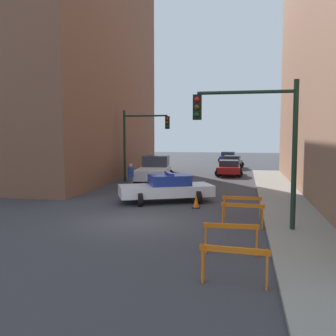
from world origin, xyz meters
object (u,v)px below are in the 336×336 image
(barrier_back, at_px, (242,211))
(barrier_corner, at_px, (242,203))
(barrier_front, at_px, (234,259))
(traffic_light_far, at_px, (139,135))
(parked_car_far, at_px, (228,157))
(traffic_cone, at_px, (196,201))
(pedestrian_crossing, at_px, (131,177))
(white_truck, at_px, (154,170))
(parked_car_near, at_px, (229,168))
(traffic_light_near, at_px, (260,132))
(parked_car_mid, at_px, (232,162))
(police_car, at_px, (167,188))
(barrier_mid, at_px, (231,233))

(barrier_back, bearing_deg, barrier_corner, 91.09)
(barrier_front, relative_size, barrier_back, 1.00)
(traffic_light_far, bearing_deg, parked_car_far, 75.70)
(barrier_front, relative_size, traffic_cone, 2.44)
(pedestrian_crossing, bearing_deg, traffic_cone, 88.77)
(white_truck, xyz_separation_m, parked_car_near, (5.10, 5.70, -0.23))
(barrier_corner, bearing_deg, traffic_light_near, -73.46)
(traffic_light_far, xyz_separation_m, pedestrian_crossing, (0.64, -4.11, -2.54))
(white_truck, xyz_separation_m, barrier_back, (6.33, -12.30, -0.29))
(parked_car_mid, bearing_deg, parked_car_near, -86.69)
(police_car, height_order, white_truck, white_truck)
(parked_car_mid, distance_m, traffic_cone, 21.58)
(white_truck, relative_size, traffic_cone, 8.48)
(parked_car_near, relative_size, parked_car_far, 0.99)
(police_car, distance_m, parked_car_far, 29.39)
(pedestrian_crossing, xyz_separation_m, barrier_front, (6.67, -13.69, -0.24))
(barrier_front, height_order, barrier_mid, same)
(traffic_light_near, relative_size, parked_car_mid, 1.18)
(barrier_corner, bearing_deg, parked_car_near, 94.20)
(traffic_cone, bearing_deg, barrier_mid, -74.46)
(police_car, distance_m, white_truck, 8.08)
(white_truck, distance_m, pedestrian_crossing, 4.17)
(police_car, bearing_deg, barrier_corner, -152.50)
(pedestrian_crossing, distance_m, barrier_mid, 13.17)
(pedestrian_crossing, xyz_separation_m, barrier_mid, (6.52, -11.44, -0.24))
(barrier_mid, bearing_deg, pedestrian_crossing, 119.68)
(parked_car_far, bearing_deg, barrier_mid, -84.51)
(traffic_light_far, bearing_deg, barrier_front, -67.67)
(pedestrian_crossing, distance_m, traffic_cone, 6.72)
(parked_car_mid, relative_size, traffic_cone, 6.72)
(white_truck, relative_size, barrier_mid, 3.48)
(barrier_mid, relative_size, traffic_cone, 2.44)
(parked_car_mid, relative_size, barrier_back, 2.76)
(parked_car_mid, xyz_separation_m, barrier_back, (1.18, -24.92, -0.06))
(police_car, relative_size, barrier_front, 3.16)
(traffic_light_near, relative_size, pedestrian_crossing, 3.13)
(parked_car_mid, relative_size, barrier_front, 2.76)
(parked_car_far, height_order, barrier_back, parked_car_far)
(parked_car_near, relative_size, traffic_cone, 6.65)
(parked_car_near, distance_m, barrier_front, 23.55)
(barrier_mid, bearing_deg, traffic_light_near, 73.33)
(parked_car_near, xyz_separation_m, pedestrian_crossing, (-5.60, -9.84, 0.19))
(pedestrian_crossing, relative_size, traffic_cone, 2.53)
(parked_car_near, bearing_deg, parked_car_far, 90.37)
(barrier_corner, relative_size, traffic_cone, 2.44)
(police_car, relative_size, parked_car_far, 1.15)
(traffic_light_near, distance_m, barrier_corner, 3.58)
(traffic_light_near, xyz_separation_m, parked_car_mid, (-1.75, 25.29, -2.86))
(parked_car_mid, height_order, barrier_corner, parked_car_mid)
(white_truck, bearing_deg, parked_car_near, 42.80)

